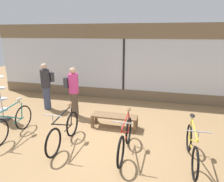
% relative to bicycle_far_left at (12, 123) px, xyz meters
% --- Properties ---
extents(ground_plane, '(24.00, 24.00, 0.00)m').
position_rel_bicycle_far_left_xyz_m(ground_plane, '(2.39, 0.29, -0.41)').
color(ground_plane, '#99754C').
extents(shop_back_wall, '(12.00, 0.08, 3.20)m').
position_rel_bicycle_far_left_xyz_m(shop_back_wall, '(2.39, 4.03, 1.23)').
color(shop_back_wall, '#7A664C').
rests_on(shop_back_wall, ground_plane).
extents(bicycle_far_left, '(0.46, 1.73, 1.05)m').
position_rel_bicycle_far_left_xyz_m(bicycle_far_left, '(0.00, 0.00, 0.00)').
color(bicycle_far_left, black).
rests_on(bicycle_far_left, ground_plane).
extents(bicycle_left, '(0.46, 1.75, 1.04)m').
position_rel_bicycle_far_left_xyz_m(bicycle_left, '(1.62, -0.05, -0.02)').
color(bicycle_left, black).
rests_on(bicycle_left, ground_plane).
extents(bicycle_right, '(0.46, 1.72, 1.04)m').
position_rel_bicycle_far_left_xyz_m(bicycle_right, '(3.22, -0.03, -0.02)').
color(bicycle_right, black).
rests_on(bicycle_right, ground_plane).
extents(bicycle_far_right, '(0.46, 1.72, 1.02)m').
position_rel_bicycle_far_left_xyz_m(bicycle_far_right, '(4.74, -0.03, -0.03)').
color(bicycle_far_right, black).
rests_on(bicycle_far_right, ground_plane).
extents(accessory_rack, '(0.48, 0.48, 1.58)m').
position_rel_bicycle_far_left_xyz_m(accessory_rack, '(-1.13, 0.89, 0.24)').
color(accessory_rack, '#333333').
rests_on(accessory_rack, ground_plane).
extents(display_bench, '(1.40, 0.44, 0.40)m').
position_rel_bicycle_far_left_xyz_m(display_bench, '(2.66, 1.24, -0.08)').
color(display_bench, brown).
rests_on(display_bench, ground_plane).
extents(customer_near_rack, '(0.51, 0.38, 1.73)m').
position_rel_bicycle_far_left_xyz_m(customer_near_rack, '(1.07, 1.78, 0.52)').
color(customer_near_rack, brown).
rests_on(customer_near_rack, ground_plane).
extents(customer_by_window, '(0.52, 0.56, 1.76)m').
position_rel_bicycle_far_left_xyz_m(customer_by_window, '(-0.21, 2.16, 0.54)').
color(customer_by_window, '#424C6B').
rests_on(customer_by_window, ground_plane).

